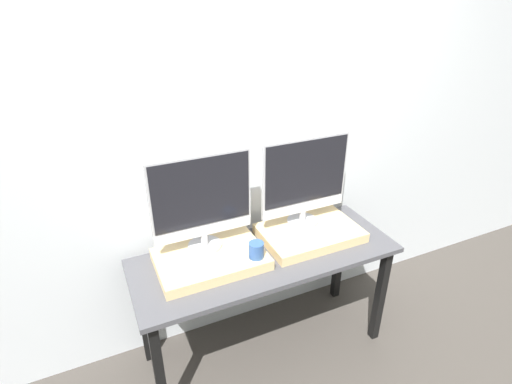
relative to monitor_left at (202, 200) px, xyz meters
name	(u,v)px	position (x,y,z in m)	size (l,w,h in m)	color
ground_plane	(285,381)	(0.32, -0.43, -1.11)	(12.00, 12.00, 0.00)	#423D38
wall_back	(240,144)	(0.32, 0.22, 0.19)	(8.00, 0.04, 2.60)	silver
workbench	(266,267)	(0.32, -0.14, -0.45)	(1.54, 0.58, 0.75)	#47474C
wooden_riser_left	(211,259)	(0.00, -0.09, -0.33)	(0.59, 0.40, 0.06)	#D6B77F
monitor_left	(202,200)	(0.00, 0.00, 0.00)	(0.56, 0.19, 0.55)	#B2B2B7
keyboard_left	(218,266)	(0.00, -0.22, -0.29)	(0.33, 0.13, 0.01)	silver
mug	(256,250)	(0.22, -0.22, -0.25)	(0.08, 0.08, 0.09)	#335693
wooden_riser_right	(310,233)	(0.64, -0.09, -0.33)	(0.59, 0.40, 0.06)	#D6B77F
monitor_right	(305,179)	(0.64, 0.00, 0.00)	(0.56, 0.19, 0.55)	#B2B2B7
keyboard_right	(321,238)	(0.64, -0.22, -0.29)	(0.33, 0.13, 0.01)	silver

